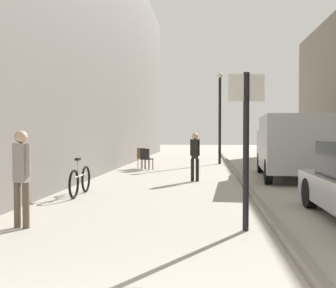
% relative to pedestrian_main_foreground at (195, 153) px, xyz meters
% --- Properties ---
extents(ground_plane, '(80.00, 80.00, 0.00)m').
position_rel_pedestrian_main_foreground_xyz_m(ground_plane, '(-0.04, 0.74, -0.93)').
color(ground_plane, '#A8A093').
extents(building_facade_left, '(3.17, 40.00, 10.91)m').
position_rel_pedestrian_main_foreground_xyz_m(building_facade_left, '(-5.22, 0.74, 4.52)').
color(building_facade_left, slate).
rests_on(building_facade_left, ground_plane).
extents(kerb_strip, '(0.16, 40.00, 0.12)m').
position_rel_pedestrian_main_foreground_xyz_m(kerb_strip, '(1.54, 0.74, -0.87)').
color(kerb_strip, gray).
rests_on(kerb_strip, ground_plane).
extents(pedestrian_main_foreground, '(0.32, 0.21, 1.62)m').
position_rel_pedestrian_main_foreground_xyz_m(pedestrian_main_foreground, '(0.00, 0.00, 0.00)').
color(pedestrian_main_foreground, black).
rests_on(pedestrian_main_foreground, ground_plane).
extents(pedestrian_mid_block, '(0.33, 0.21, 1.65)m').
position_rel_pedestrian_main_foreground_xyz_m(pedestrian_mid_block, '(-2.74, -6.62, 0.02)').
color(pedestrian_mid_block, brown).
rests_on(pedestrian_mid_block, ground_plane).
extents(delivery_van, '(2.39, 5.32, 2.20)m').
position_rel_pedestrian_main_foreground_xyz_m(delivery_van, '(3.36, 1.22, 0.26)').
color(delivery_van, '#B7B7BC').
rests_on(delivery_van, ground_plane).
extents(street_sign_post, '(0.60, 0.13, 2.60)m').
position_rel_pedestrian_main_foreground_xyz_m(street_sign_post, '(1.02, -6.43, 0.61)').
color(street_sign_post, black).
rests_on(street_sign_post, ground_plane).
extents(lamp_post, '(0.28, 0.28, 4.76)m').
position_rel_pedestrian_main_foreground_xyz_m(lamp_post, '(1.08, 7.48, 1.79)').
color(lamp_post, black).
rests_on(lamp_post, ground_plane).
extents(bicycle_leaning, '(0.12, 1.77, 0.98)m').
position_rel_pedestrian_main_foreground_xyz_m(bicycle_leaning, '(-2.87, -3.19, -0.55)').
color(bicycle_leaning, black).
rests_on(bicycle_leaning, ground_plane).
extents(cafe_chair_near_window, '(0.58, 0.58, 0.94)m').
position_rel_pedestrian_main_foreground_xyz_m(cafe_chair_near_window, '(-2.51, 4.49, -0.39)').
color(cafe_chair_near_window, brown).
rests_on(cafe_chair_near_window, ground_plane).
extents(cafe_chair_by_doorway, '(0.57, 0.57, 0.94)m').
position_rel_pedestrian_main_foreground_xyz_m(cafe_chair_by_doorway, '(-2.25, 3.84, -0.39)').
color(cafe_chair_by_doorway, black).
rests_on(cafe_chair_by_doorway, ground_plane).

